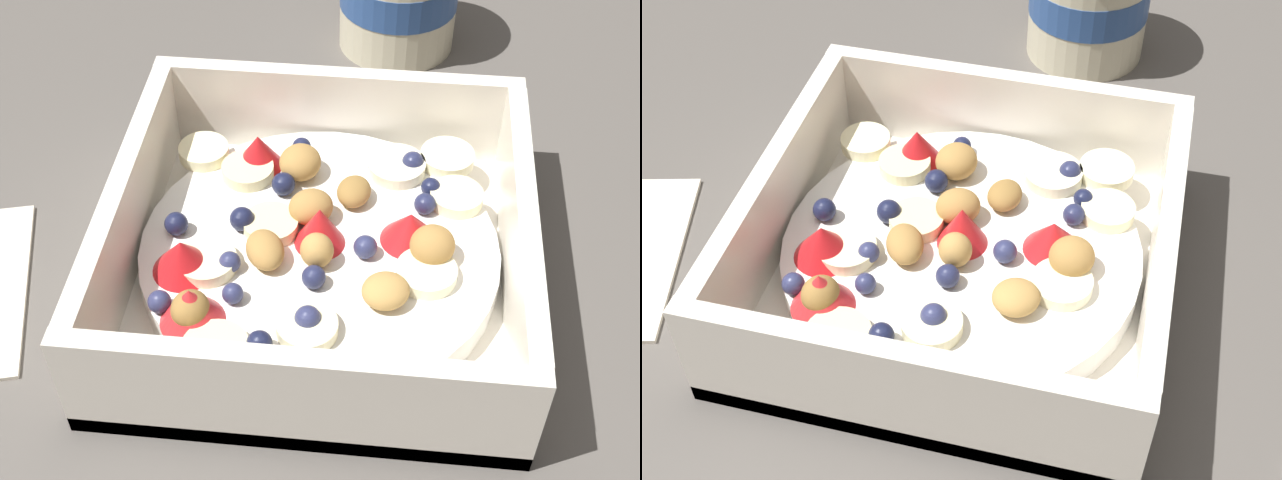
{
  "view_description": "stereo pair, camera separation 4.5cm",
  "coord_description": "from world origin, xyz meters",
  "views": [
    {
      "loc": [
        0.03,
        -0.32,
        0.35
      ],
      "look_at": [
        0.0,
        -0.01,
        0.03
      ],
      "focal_mm": 50.11,
      "sensor_mm": 36.0,
      "label": 1
    },
    {
      "loc": [
        0.08,
        -0.31,
        0.35
      ],
      "look_at": [
        0.0,
        -0.01,
        0.03
      ],
      "focal_mm": 50.11,
      "sensor_mm": 36.0,
      "label": 2
    }
  ],
  "objects": [
    {
      "name": "ground_plane",
      "position": [
        0.0,
        0.0,
        0.0
      ],
      "size": [
        2.4,
        2.4,
        0.0
      ],
      "primitive_type": "plane",
      "color": "#56514C"
    },
    {
      "name": "fruit_bowl",
      "position": [
        -0.0,
        -0.01,
        0.02
      ],
      "size": [
        0.21,
        0.21,
        0.06
      ],
      "color": "white",
      "rests_on": "ground"
    }
  ]
}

